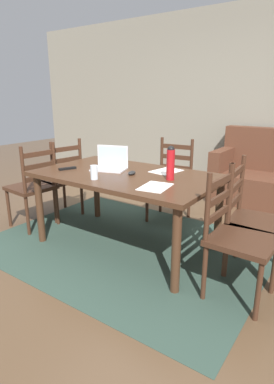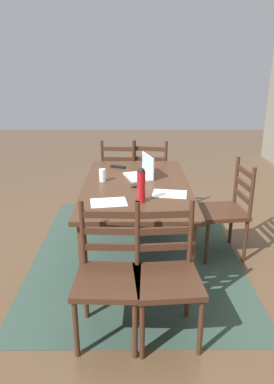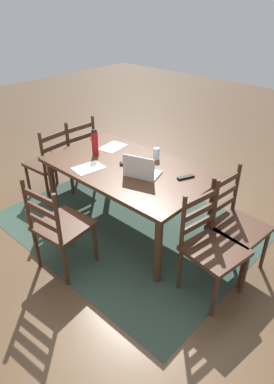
% 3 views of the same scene
% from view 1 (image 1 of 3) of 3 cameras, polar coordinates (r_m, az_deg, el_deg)
% --- Properties ---
extents(ground_plane, '(14.00, 14.00, 0.00)m').
position_cam_1_polar(ground_plane, '(3.20, -1.83, -9.49)').
color(ground_plane, brown).
extents(area_rug, '(2.63, 2.00, 0.01)m').
position_cam_1_polar(area_rug, '(3.20, -1.83, -9.44)').
color(area_rug, '#2D4238').
rests_on(area_rug, ground).
extents(wall_back, '(8.00, 0.12, 2.70)m').
position_cam_1_polar(wall_back, '(5.25, 16.34, 15.51)').
color(wall_back, gray).
rests_on(wall_back, ground).
extents(dining_table, '(1.69, 1.00, 0.73)m').
position_cam_1_polar(dining_table, '(2.97, -1.95, 1.85)').
color(dining_table, '#422819').
rests_on(dining_table, ground).
extents(chair_left_far, '(0.50, 0.50, 0.95)m').
position_cam_1_polar(chair_left_far, '(3.91, -13.64, 2.21)').
color(chair_left_far, '#3D2316').
rests_on(chair_left_far, ground).
extents(chair_left_near, '(0.47, 0.47, 0.95)m').
position_cam_1_polar(chair_left_near, '(3.67, -18.26, 0.86)').
color(chair_left_near, '#3D2316').
rests_on(chair_left_near, ground).
extents(chair_right_near, '(0.46, 0.46, 0.95)m').
position_cam_1_polar(chair_right_near, '(2.38, 17.69, -7.83)').
color(chair_right_near, '#3D2316').
rests_on(chair_right_near, ground).
extents(chair_far_head, '(0.49, 0.49, 0.95)m').
position_cam_1_polar(chair_far_head, '(3.73, 6.06, 1.91)').
color(chair_far_head, '#3D2316').
rests_on(chair_far_head, ground).
extents(chair_right_far, '(0.47, 0.47, 0.95)m').
position_cam_1_polar(chair_right_far, '(2.74, 20.24, -4.80)').
color(chair_right_far, '#3D2316').
rests_on(chair_right_far, ground).
extents(laptop, '(0.37, 0.31, 0.23)m').
position_cam_1_polar(laptop, '(3.12, -4.79, 5.19)').
color(laptop, silver).
rests_on(laptop, dining_table).
extents(water_bottle, '(0.07, 0.07, 0.29)m').
position_cam_1_polar(water_bottle, '(2.71, 6.08, 5.35)').
color(water_bottle, '#A81419').
rests_on(water_bottle, dining_table).
extents(drinking_glass, '(0.06, 0.06, 0.12)m').
position_cam_1_polar(drinking_glass, '(2.75, -7.76, 3.54)').
color(drinking_glass, silver).
rests_on(drinking_glass, dining_table).
extents(computer_mouse, '(0.08, 0.11, 0.03)m').
position_cam_1_polar(computer_mouse, '(2.90, -0.94, 3.47)').
color(computer_mouse, black).
rests_on(computer_mouse, dining_table).
extents(tv_remote, '(0.11, 0.17, 0.02)m').
position_cam_1_polar(tv_remote, '(3.18, -12.45, 4.17)').
color(tv_remote, black).
rests_on(tv_remote, dining_table).
extents(paper_stack_left, '(0.25, 0.33, 0.00)m').
position_cam_1_polar(paper_stack_left, '(3.05, 5.29, 3.78)').
color(paper_stack_left, white).
rests_on(paper_stack_left, dining_table).
extents(paper_stack_right, '(0.25, 0.32, 0.00)m').
position_cam_1_polar(paper_stack_right, '(2.51, 3.33, 0.95)').
color(paper_stack_right, white).
rests_on(paper_stack_right, dining_table).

